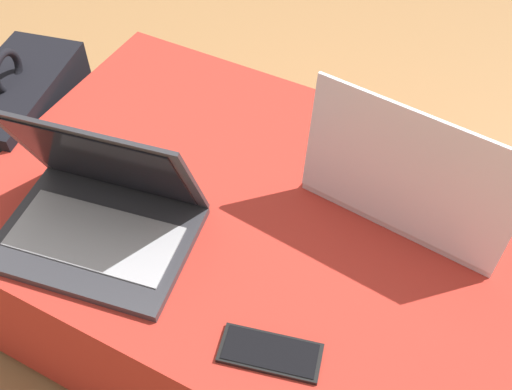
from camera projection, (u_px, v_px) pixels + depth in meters
The scene contains 6 objects.
ground_plane at pixel (262, 322), 1.39m from camera, with size 14.00×14.00×0.00m, color #9E7042.
ottoman at pixel (262, 271), 1.23m from camera, with size 1.03×0.70×0.42m.
laptop_near at pixel (99, 211), 1.00m from camera, with size 0.36×0.28×0.23m.
laptop_far at pixel (415, 181), 1.04m from camera, with size 0.38×0.28×0.25m.
cell_phone at pixel (270, 353), 0.88m from camera, with size 0.16×0.10×0.01m.
backpack at pixel (36, 157), 1.44m from camera, with size 0.28×0.37×0.52m.
Camera 1 is at (0.31, -0.61, 1.24)m, focal length 42.00 mm.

